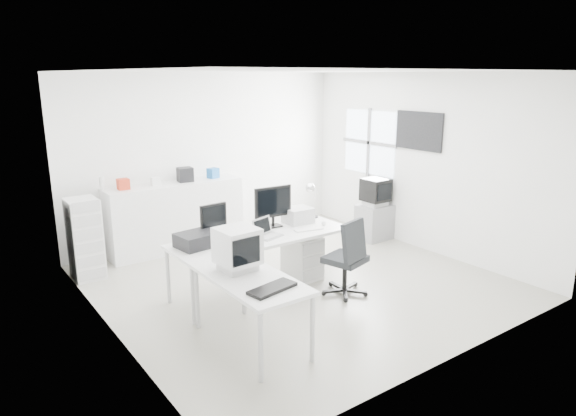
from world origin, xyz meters
TOP-DOWN VIEW (x-y plane):
  - floor at (0.00, 0.00)m, footprint 5.00×5.00m
  - ceiling at (0.00, 0.00)m, footprint 5.00×5.00m
  - back_wall at (0.00, 2.50)m, footprint 5.00×0.02m
  - left_wall at (-2.50, 0.00)m, footprint 0.02×5.00m
  - right_wall at (2.50, 0.00)m, footprint 0.02×5.00m
  - window at (2.48, 1.20)m, footprint 0.02×1.20m
  - wall_picture at (2.47, 0.10)m, footprint 0.04×0.90m
  - main_desk at (-0.55, 0.03)m, footprint 2.40×0.80m
  - side_desk at (-1.40, -1.07)m, footprint 0.70×1.40m
  - drawer_pedestal at (0.15, 0.08)m, footprint 0.40×0.50m
  - inkjet_printer at (-1.40, 0.13)m, footprint 0.52×0.43m
  - lcd_monitor_small at (-1.10, 0.28)m, footprint 0.38×0.24m
  - lcd_monitor_large at (-0.20, 0.28)m, footprint 0.56×0.25m
  - laptop at (-0.50, -0.07)m, footprint 0.42×0.43m
  - white_keyboard at (0.10, -0.12)m, footprint 0.41×0.19m
  - white_mouse at (0.40, -0.07)m, footprint 0.06×0.06m
  - laser_printer at (0.20, 0.25)m, footprint 0.38×0.32m
  - desk_lamp at (0.55, 0.33)m, footprint 0.18×0.18m
  - crt_monitor at (-1.40, -0.82)m, footprint 0.38×0.38m
  - black_keyboard at (-1.40, -1.47)m, footprint 0.53×0.29m
  - office_chair at (0.26, -0.69)m, footprint 0.74×0.74m
  - tv_cabinet at (2.22, 0.74)m, footprint 0.55×0.45m
  - crt_tv at (2.22, 0.74)m, footprint 0.50×0.48m
  - sideboard at (-0.76, 2.24)m, footprint 2.19×0.55m
  - clutter_box_a at (-1.56, 2.24)m, footprint 0.16×0.15m
  - clutter_box_b at (-1.06, 2.24)m, footprint 0.14×0.12m
  - clutter_box_c at (-0.56, 2.24)m, footprint 0.25×0.23m
  - clutter_box_d at (-0.06, 2.24)m, footprint 0.19×0.18m
  - clutter_bottle at (-1.86, 2.28)m, footprint 0.07×0.07m
  - filing_cabinet at (-2.28, 1.83)m, footprint 0.39×0.47m

SIDE VIEW (x-z plane):
  - floor at x=0.00m, z-range -0.01..0.01m
  - tv_cabinet at x=2.22m, z-range 0.00..0.60m
  - drawer_pedestal at x=0.15m, z-range 0.00..0.60m
  - main_desk at x=-0.55m, z-range 0.00..0.75m
  - side_desk at x=-1.40m, z-range 0.00..0.75m
  - office_chair at x=0.26m, z-range 0.00..1.04m
  - sideboard at x=-0.76m, z-range 0.00..1.09m
  - filing_cabinet at x=-2.28m, z-range 0.00..1.13m
  - white_keyboard at x=0.10m, z-range 0.75..0.77m
  - black_keyboard at x=-1.40m, z-range 0.75..0.78m
  - white_mouse at x=0.40m, z-range 0.75..0.81m
  - crt_tv at x=2.22m, z-range 0.60..1.05m
  - inkjet_printer at x=-1.40m, z-range 0.75..0.92m
  - laser_printer at x=0.20m, z-range 0.75..0.96m
  - laptop at x=-0.50m, z-range 0.75..0.97m
  - crt_monitor at x=-1.40m, z-range 0.75..1.16m
  - lcd_monitor_small at x=-1.10m, z-range 0.75..1.21m
  - desk_lamp at x=0.55m, z-range 0.75..1.28m
  - lcd_monitor_large at x=-0.20m, z-range 0.75..1.32m
  - clutter_box_b at x=-1.06m, z-range 1.09..1.22m
  - clutter_box_a at x=-1.56m, z-range 1.09..1.26m
  - clutter_box_d at x=-0.06m, z-range 1.09..1.26m
  - clutter_bottle at x=-1.86m, z-range 1.09..1.31m
  - clutter_box_c at x=-0.56m, z-range 1.09..1.32m
  - back_wall at x=0.00m, z-range 0.00..2.80m
  - left_wall at x=-2.50m, z-range 0.00..2.80m
  - right_wall at x=2.50m, z-range 0.00..2.80m
  - window at x=2.48m, z-range 1.05..2.15m
  - wall_picture at x=2.47m, z-range 1.60..2.20m
  - ceiling at x=0.00m, z-range 2.79..2.80m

